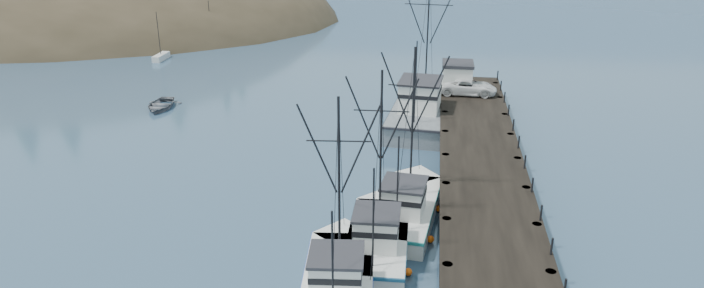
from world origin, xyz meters
name	(u,v)px	position (x,y,z in m)	size (l,w,h in m)	color
pier	(481,160)	(14.00, 16.00, 1.69)	(6.00, 44.00, 2.00)	black
moored_sailboats	(115,41)	(-35.65, 57.06, 0.33)	(23.00, 19.40, 6.35)	silver
trawler_near	(378,237)	(7.41, 5.32, 0.82)	(3.72, 10.90, 11.13)	silver
trawler_mid	(339,279)	(5.74, 0.67, 0.82)	(4.50, 11.07, 10.96)	silver
trawler_far	(407,207)	(8.92, 9.42, 0.82)	(4.72, 11.36, 11.55)	silver
work_vessel	(422,108)	(9.36, 29.08, 1.23)	(6.32, 16.81, 13.84)	slate
pier_shed	(457,76)	(12.56, 32.81, 3.42)	(3.00, 3.20, 2.80)	silver
pickup_truck	(468,87)	(13.58, 31.50, 2.76)	(2.52, 5.46, 1.52)	silver
motorboat	(161,108)	(-16.68, 29.31, 0.00)	(3.48, 4.87, 1.01)	#595C63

